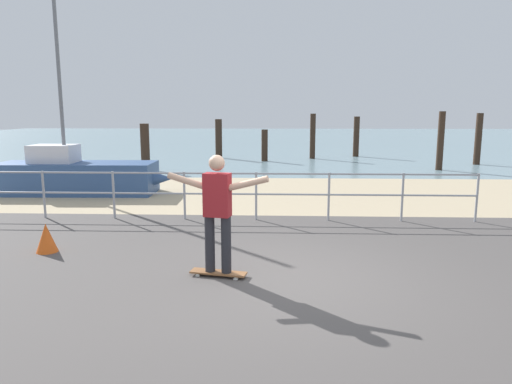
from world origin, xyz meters
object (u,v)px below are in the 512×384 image
at_px(skateboarder, 217,207).
at_px(traffic_cone, 46,238).
at_px(skateboard, 218,273).
at_px(sailboat, 82,176).

relative_size(skateboarder, traffic_cone, 3.30).
relative_size(skateboard, skateboarder, 0.50).
bearing_deg(sailboat, skateboarder, -54.53).
bearing_deg(skateboard, sailboat, 125.47).
xyz_separation_m(sailboat, skateboard, (4.69, -6.58, -0.46)).
relative_size(skateboard, traffic_cone, 1.65).
bearing_deg(traffic_cone, sailboat, 107.15).
height_order(skateboard, traffic_cone, traffic_cone).
xyz_separation_m(skateboarder, traffic_cone, (-2.97, 1.02, -0.77)).
xyz_separation_m(sailboat, traffic_cone, (1.71, -5.55, -0.28)).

